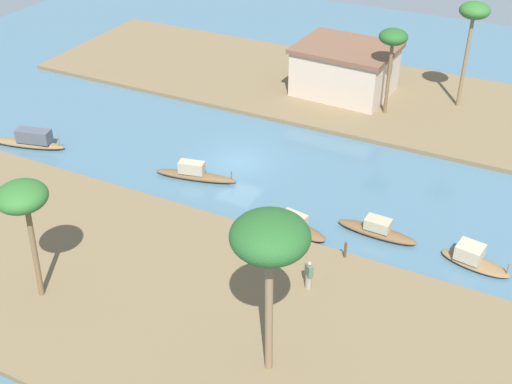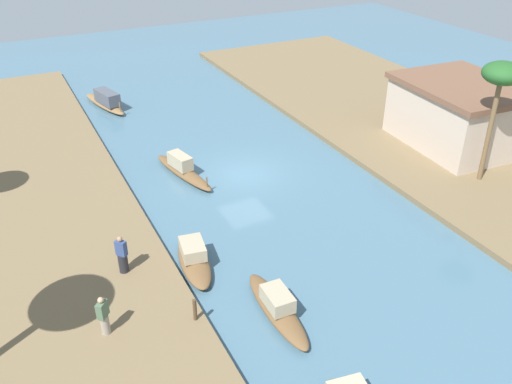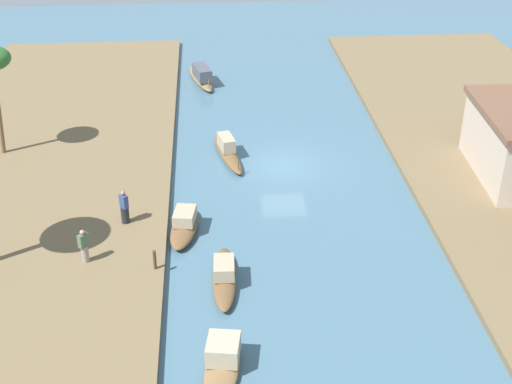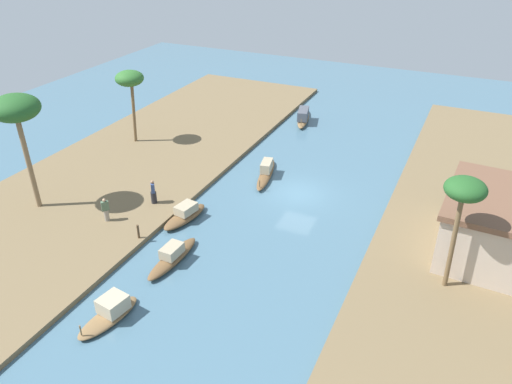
{
  "view_description": "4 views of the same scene",
  "coord_description": "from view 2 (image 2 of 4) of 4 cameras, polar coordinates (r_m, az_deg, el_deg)",
  "views": [
    {
      "loc": [
        17.19,
        -31.84,
        21.16
      ],
      "look_at": [
        3.25,
        -3.95,
        0.89
      ],
      "focal_mm": 45.22,
      "sensor_mm": 36.0,
      "label": 1
    },
    {
      "loc": [
        23.54,
        -11.09,
        14.0
      ],
      "look_at": [
        3.75,
        -1.19,
        1.14
      ],
      "focal_mm": 37.68,
      "sensor_mm": 36.0,
      "label": 2
    },
    {
      "loc": [
        34.45,
        -4.13,
        17.85
      ],
      "look_at": [
        4.23,
        -1.88,
        0.81
      ],
      "focal_mm": 49.37,
      "sensor_mm": 36.0,
      "label": 3
    },
    {
      "loc": [
        29.36,
        10.25,
        17.41
      ],
      "look_at": [
        1.73,
        -2.48,
        0.4
      ],
      "focal_mm": 35.06,
      "sensor_mm": 36.0,
      "label": 4
    }
  ],
  "objects": [
    {
      "name": "person_by_mooring",
      "position": [
        19.58,
        -15.88,
        -12.57
      ],
      "size": [
        0.5,
        0.49,
        1.59
      ],
      "rotation": [
        0.0,
        0.0,
        5.56
      ],
      "color": "gray",
      "rests_on": "riverbank_left"
    },
    {
      "name": "mooring_post",
      "position": [
        19.69,
        -6.5,
        -12.31
      ],
      "size": [
        0.14,
        0.14,
        0.91
      ],
      "primitive_type": "cylinder",
      "color": "#4C3823",
      "rests_on": "riverbank_left"
    },
    {
      "name": "river_water",
      "position": [
        29.55,
        -1.18,
        1.88
      ],
      "size": [
        71.75,
        71.75,
        0.0
      ],
      "primitive_type": "plane",
      "color": "#476B7F",
      "rests_on": "ground"
    },
    {
      "name": "sampan_upstream_small",
      "position": [
        20.28,
        2.26,
        -12.09
      ],
      "size": [
        4.51,
        1.14,
        1.07
      ],
      "rotation": [
        0.0,
        0.0,
        -0.03
      ],
      "color": "brown",
      "rests_on": "river_water"
    },
    {
      "name": "person_on_near_bank",
      "position": [
        22.16,
        -14.0,
        -6.68
      ],
      "size": [
        0.54,
        0.54,
        1.69
      ],
      "rotation": [
        0.0,
        0.0,
        0.67
      ],
      "color": "#232328",
      "rests_on": "riverbank_left"
    },
    {
      "name": "palm_tree_right_tall",
      "position": [
        28.76,
        24.68,
        10.98
      ],
      "size": [
        2.0,
        2.0,
        6.3
      ],
      "color": "brown",
      "rests_on": "riverbank_right"
    },
    {
      "name": "riverbank_right",
      "position": [
        36.54,
        17.94,
        6.39
      ],
      "size": [
        45.39,
        13.95,
        0.31
      ],
      "primitive_type": "cube",
      "color": "brown",
      "rests_on": "ground"
    },
    {
      "name": "sampan_open_hull",
      "position": [
        39.9,
        -15.67,
        9.28
      ],
      "size": [
        5.43,
        2.26,
        1.31
      ],
      "rotation": [
        0.0,
        0.0,
        0.25
      ],
      "color": "brown",
      "rests_on": "river_water"
    },
    {
      "name": "sampan_near_left_bank",
      "position": [
        22.64,
        -6.62,
        -7.02
      ],
      "size": [
        3.89,
        1.76,
        1.08
      ],
      "rotation": [
        0.0,
        0.0,
        -0.16
      ],
      "color": "brown",
      "rests_on": "river_water"
    },
    {
      "name": "riverside_building",
      "position": [
        33.93,
        20.84,
        7.79
      ],
      "size": [
        7.59,
        6.33,
        3.72
      ],
      "rotation": [
        0.0,
        0.0,
        -0.06
      ],
      "color": "#C6B29E",
      "rests_on": "riverbank_right"
    },
    {
      "name": "sampan_foreground",
      "position": [
        29.53,
        -7.82,
        2.43
      ],
      "size": [
        5.31,
        1.97,
        1.19
      ],
      "rotation": [
        0.0,
        0.0,
        0.22
      ],
      "color": "brown",
      "rests_on": "river_water"
    }
  ]
}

